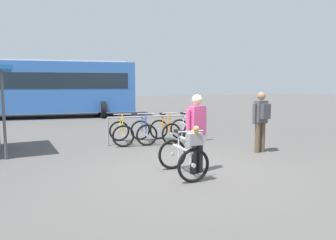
# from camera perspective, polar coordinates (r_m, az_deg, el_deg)

# --- Properties ---
(ground_plane) EXTENTS (80.00, 80.00, 0.00)m
(ground_plane) POSITION_cam_1_polar(r_m,az_deg,el_deg) (6.85, 4.20, -9.21)
(ground_plane) COLOR #514F4C
(bike_rack_rail) EXTENTS (3.20, 0.33, 0.88)m
(bike_rack_rail) POSITION_cam_1_polar(r_m,az_deg,el_deg) (9.87, -1.67, -0.38)
(bike_rack_rail) COLOR #99999E
(bike_rack_rail) RESTS_ON ground
(racked_bike_yellow) EXTENTS (0.76, 1.16, 0.97)m
(racked_bike_yellow) POSITION_cam_1_polar(r_m,az_deg,el_deg) (9.87, -8.44, -2.19)
(racked_bike_yellow) COLOR black
(racked_bike_yellow) RESTS_ON ground
(racked_bike_blue) EXTENTS (0.75, 1.16, 0.98)m
(racked_bike_blue) POSITION_cam_1_polar(r_m,az_deg,el_deg) (9.98, -4.45, -2.04)
(racked_bike_blue) COLOR black
(racked_bike_blue) RESTS_ON ground
(racked_bike_orange) EXTENTS (0.72, 1.15, 0.98)m
(racked_bike_orange) POSITION_cam_1_polar(r_m,az_deg,el_deg) (10.14, -0.57, -1.88)
(racked_bike_orange) COLOR black
(racked_bike_orange) RESTS_ON ground
(racked_bike_white) EXTENTS (0.68, 1.11, 0.97)m
(racked_bike_white) POSITION_cam_1_polar(r_m,az_deg,el_deg) (10.34, 3.18, -1.72)
(racked_bike_white) COLOR black
(racked_bike_white) RESTS_ON ground
(featured_bicycle) EXTENTS (0.68, 1.21, 1.09)m
(featured_bicycle) POSITION_cam_1_polar(r_m,az_deg,el_deg) (6.33, 3.05, -5.98)
(featured_bicycle) COLOR black
(featured_bicycle) RESTS_ON ground
(person_with_featured_bike) EXTENTS (0.51, 0.29, 1.64)m
(person_with_featured_bike) POSITION_cam_1_polar(r_m,az_deg,el_deg) (6.56, 5.18, -1.80)
(person_with_featured_bike) COLOR black
(person_with_featured_bike) RESTS_ON ground
(pedestrian_with_backpack) EXTENTS (0.53, 0.37, 1.64)m
(pedestrian_with_backpack) POSITION_cam_1_polar(r_m,az_deg,el_deg) (8.87, 16.44, 0.34)
(pedestrian_with_backpack) COLOR brown
(pedestrian_with_backpack) RESTS_ON ground
(bus_distant) EXTENTS (10.18, 3.99, 3.08)m
(bus_distant) POSITION_cam_1_polar(r_m,az_deg,el_deg) (18.69, -21.97, 5.75)
(bus_distant) COLOR #3366B7
(bus_distant) RESTS_ON ground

